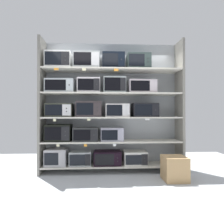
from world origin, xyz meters
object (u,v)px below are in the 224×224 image
at_px(microwave_17, 113,62).
at_px(microwave_18, 138,62).
at_px(microwave_0, 57,157).
at_px(microwave_3, 135,158).
at_px(microwave_1, 81,158).
at_px(microwave_14, 142,87).
at_px(microwave_8, 89,109).
at_px(microwave_16, 87,61).
at_px(microwave_9, 117,110).
at_px(microwave_2, 107,158).
at_px(microwave_4, 59,133).
at_px(microwave_11, 60,86).
at_px(microwave_13, 114,85).
at_px(microwave_15, 59,61).
at_px(shipping_carton, 175,168).
at_px(microwave_5, 86,134).
at_px(microwave_6, 112,134).
at_px(microwave_12, 89,86).
at_px(microwave_10, 145,110).
at_px(microwave_7, 60,110).

bearing_deg(microwave_17, microwave_18, -0.01).
height_order(microwave_0, microwave_3, microwave_0).
bearing_deg(microwave_1, microwave_14, 0.00).
xyz_separation_m(microwave_1, microwave_8, (0.17, 0.00, 1.00)).
bearing_deg(microwave_16, microwave_0, 179.97).
distance_m(microwave_9, microwave_16, 1.19).
xyz_separation_m(microwave_1, microwave_18, (1.19, -0.00, 1.99)).
relative_size(microwave_0, microwave_2, 0.77).
distance_m(microwave_0, microwave_4, 0.50).
bearing_deg(microwave_17, microwave_3, 0.01).
xyz_separation_m(microwave_11, microwave_16, (0.54, -0.00, 0.52)).
relative_size(microwave_13, microwave_17, 0.99).
height_order(microwave_4, microwave_8, microwave_8).
relative_size(microwave_15, shipping_carton, 1.17).
bearing_deg(microwave_5, microwave_16, 0.09).
height_order(microwave_16, microwave_18, same).
relative_size(microwave_8, shipping_carton, 1.19).
height_order(microwave_13, microwave_14, microwave_13).
bearing_deg(microwave_2, microwave_0, 179.98).
height_order(microwave_9, microwave_16, microwave_16).
bearing_deg(microwave_0, microwave_8, -0.02).
xyz_separation_m(microwave_14, microwave_16, (-1.15, -0.00, 0.52)).
bearing_deg(microwave_5, microwave_9, -0.01).
distance_m(microwave_13, shipping_carton, 1.98).
xyz_separation_m(microwave_0, microwave_6, (1.13, -0.00, 0.46)).
bearing_deg(microwave_12, microwave_11, 180.00).
height_order(microwave_5, microwave_10, microwave_10).
relative_size(microwave_6, shipping_carton, 1.08).
height_order(microwave_7, microwave_17, microwave_17).
bearing_deg(microwave_3, microwave_7, -179.99).
distance_m(microwave_3, microwave_8, 1.38).
height_order(microwave_2, microwave_9, microwave_9).
xyz_separation_m(microwave_15, microwave_16, (0.57, 0.00, -0.00)).
distance_m(microwave_6, microwave_10, 0.85).
height_order(microwave_5, microwave_6, microwave_5).
relative_size(microwave_11, microwave_15, 1.13).
distance_m(microwave_8, microwave_14, 1.20).
distance_m(microwave_0, microwave_13, 1.89).
xyz_separation_m(microwave_4, microwave_9, (1.19, -0.00, 0.46)).
relative_size(microwave_13, microwave_16, 0.85).
bearing_deg(microwave_6, microwave_2, -179.85).
bearing_deg(microwave_6, microwave_11, -179.99).
bearing_deg(microwave_16, microwave_12, 0.05).
xyz_separation_m(microwave_13, microwave_15, (-1.14, 0.00, 0.49)).
height_order(microwave_2, microwave_3, microwave_2).
bearing_deg(microwave_8, microwave_17, 0.00).
bearing_deg(microwave_18, microwave_6, 179.99).
relative_size(microwave_5, microwave_8, 0.98).
distance_m(microwave_3, microwave_11, 2.13).
distance_m(microwave_12, shipping_carton, 2.29).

